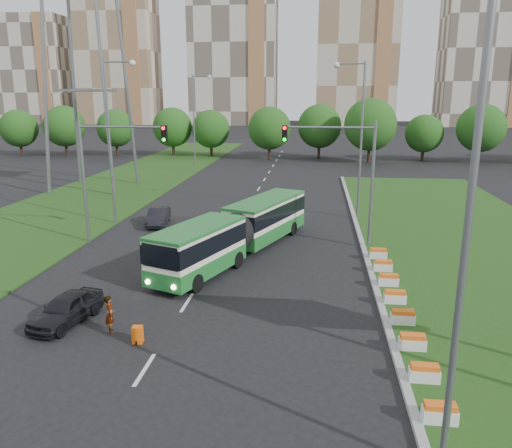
# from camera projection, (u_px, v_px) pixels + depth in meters

# --- Properties ---
(ground) EXTENTS (360.00, 360.00, 0.00)m
(ground) POSITION_uv_depth(u_px,v_px,m) (250.00, 306.00, 23.23)
(ground) COLOR black
(ground) RESTS_ON ground
(grass_median) EXTENTS (14.00, 60.00, 0.15)m
(grass_median) POSITION_uv_depth(u_px,v_px,m) (486.00, 260.00, 29.41)
(grass_median) COLOR #204914
(grass_median) RESTS_ON ground
(median_kerb) EXTENTS (0.30, 60.00, 0.18)m
(median_kerb) POSITION_uv_depth(u_px,v_px,m) (366.00, 256.00, 30.21)
(median_kerb) COLOR #9B9B9B
(median_kerb) RESTS_ON ground
(left_verge) EXTENTS (12.00, 110.00, 0.10)m
(left_verge) POSITION_uv_depth(u_px,v_px,m) (103.00, 194.00, 49.32)
(left_verge) COLOR #204914
(left_verge) RESTS_ON ground
(lane_markings) EXTENTS (0.20, 100.00, 0.01)m
(lane_markings) POSITION_uv_depth(u_px,v_px,m) (245.00, 210.00, 42.81)
(lane_markings) COLOR silver
(lane_markings) RESTS_ON ground
(flower_planters) EXTENTS (1.10, 15.90, 0.60)m
(flower_planters) POSITION_uv_depth(u_px,v_px,m) (399.00, 306.00, 22.06)
(flower_planters) COLOR white
(flower_planters) RESTS_ON grass_median
(traffic_mast_median) EXTENTS (5.76, 0.32, 8.00)m
(traffic_mast_median) POSITION_uv_depth(u_px,v_px,m) (347.00, 164.00, 30.96)
(traffic_mast_median) COLOR slate
(traffic_mast_median) RESTS_ON ground
(traffic_mast_left) EXTENTS (5.76, 0.32, 8.00)m
(traffic_mast_left) POSITION_uv_depth(u_px,v_px,m) (106.00, 163.00, 31.74)
(traffic_mast_left) COLOR slate
(traffic_mast_left) RESTS_ON ground
(street_lamps) EXTENTS (36.00, 60.00, 12.00)m
(street_lamps) POSITION_uv_depth(u_px,v_px,m) (223.00, 152.00, 31.69)
(street_lamps) COLOR slate
(street_lamps) RESTS_ON ground
(tree_line) EXTENTS (120.00, 8.00, 9.00)m
(tree_line) POSITION_uv_depth(u_px,v_px,m) (365.00, 130.00, 73.85)
(tree_line) COLOR #1A4E14
(tree_line) RESTS_ON ground
(apartment_tower_west) EXTENTS (26.00, 15.00, 48.00)m
(apartment_tower_west) POSITION_uv_depth(u_px,v_px,m) (117.00, 52.00, 168.93)
(apartment_tower_west) COLOR beige
(apartment_tower_west) RESTS_ON ground
(apartment_tower_cwest) EXTENTS (28.00, 15.00, 52.00)m
(apartment_tower_cwest) POSITION_uv_depth(u_px,v_px,m) (234.00, 44.00, 163.85)
(apartment_tower_cwest) COLOR beige
(apartment_tower_cwest) RESTS_ON ground
(apartment_tower_ceast) EXTENTS (25.00, 15.00, 50.00)m
(apartment_tower_ceast) POSITION_uv_depth(u_px,v_px,m) (357.00, 46.00, 159.51)
(apartment_tower_ceast) COLOR beige
(apartment_tower_ceast) RESTS_ON ground
(apartment_tower_east) EXTENTS (27.00, 15.00, 47.00)m
(apartment_tower_east) POSITION_uv_depth(u_px,v_px,m) (487.00, 49.00, 155.30)
(apartment_tower_east) COLOR beige
(apartment_tower_east) RESTS_ON ground
(midrise_west) EXTENTS (22.00, 14.00, 36.00)m
(midrise_west) POSITION_uv_depth(u_px,v_px,m) (36.00, 71.00, 173.87)
(midrise_west) COLOR beige
(midrise_west) RESTS_ON ground
(articulated_bus) EXTENTS (2.36, 15.14, 2.49)m
(articulated_bus) POSITION_uv_depth(u_px,v_px,m) (235.00, 231.00, 30.30)
(articulated_bus) COLOR white
(articulated_bus) RESTS_ON ground
(car_left_near) EXTENTS (2.27, 4.04, 1.30)m
(car_left_near) POSITION_uv_depth(u_px,v_px,m) (66.00, 309.00, 21.33)
(car_left_near) COLOR black
(car_left_near) RESTS_ON ground
(car_left_far) EXTENTS (1.93, 4.07, 1.29)m
(car_left_far) POSITION_uv_depth(u_px,v_px,m) (158.00, 217.00, 37.58)
(car_left_far) COLOR black
(car_left_far) RESTS_ON ground
(pedestrian) EXTENTS (0.58, 0.69, 1.60)m
(pedestrian) POSITION_uv_depth(u_px,v_px,m) (110.00, 314.00, 20.44)
(pedestrian) COLOR gray
(pedestrian) RESTS_ON ground
(shopping_trolley) EXTENTS (0.40, 0.42, 0.69)m
(shopping_trolley) POSITION_uv_depth(u_px,v_px,m) (138.00, 335.00, 19.66)
(shopping_trolley) COLOR #FF600D
(shopping_trolley) RESTS_ON ground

